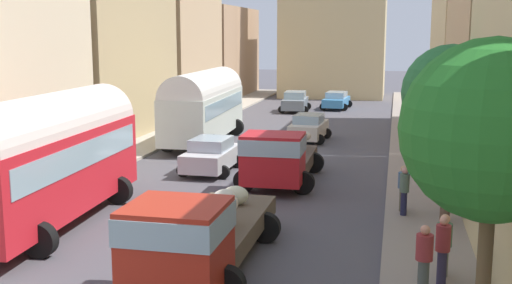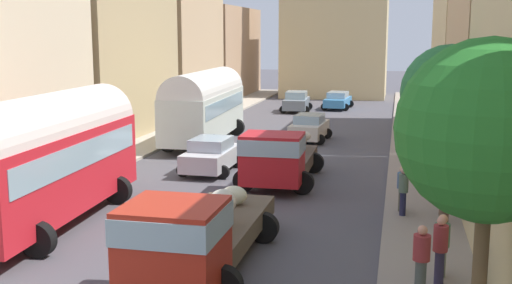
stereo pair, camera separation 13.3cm
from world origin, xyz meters
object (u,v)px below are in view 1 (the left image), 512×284
car_2 (211,155)px  pedestrian_1 (444,243)px  parked_bus_0 (48,154)px  car_0 (309,127)px  car_1 (336,100)px  pedestrian_0 (404,189)px  pedestrian_3 (424,258)px  parked_bus_1 (204,104)px  cargo_truck_1 (279,156)px  car_3 (295,101)px  pedestrian_4 (403,187)px  pedestrian_2 (443,248)px  cargo_truck_0 (197,232)px

car_2 → pedestrian_1: 14.31m
parked_bus_0 → car_0: 19.13m
car_0 → car_1: 16.43m
pedestrian_0 → pedestrian_3: pedestrian_3 is taller
parked_bus_1 → cargo_truck_1: size_ratio=1.50×
car_3 → pedestrian_0: size_ratio=2.39×
car_0 → pedestrian_1: size_ratio=2.25×
pedestrian_4 → pedestrian_2: bearing=-82.3°
cargo_truck_1 → parked_bus_1: bearing=123.2°
car_0 → pedestrian_1: (6.19, -20.26, 0.20)m
cargo_truck_0 → pedestrian_0: (5.12, 6.52, -0.22)m
car_3 → pedestrian_0: pedestrian_0 is taller
car_0 → car_1: (0.05, 16.43, -0.06)m
pedestrian_0 → pedestrian_4: size_ratio=1.03×
parked_bus_1 → cargo_truck_1: bearing=-56.8°
parked_bus_0 → car_2: 9.32m
pedestrian_0 → pedestrian_4: (-0.02, 0.49, -0.04)m
cargo_truck_0 → pedestrian_3: cargo_truck_0 is taller
cargo_truck_0 → car_0: bearing=90.4°
car_2 → parked_bus_1: bearing=109.5°
parked_bus_1 → car_3: parked_bus_1 is taller
pedestrian_1 → pedestrian_3: bearing=-112.2°
car_0 → car_1: car_0 is taller
car_3 → pedestrian_3: size_ratio=2.32×
parked_bus_1 → cargo_truck_0: 20.34m
cargo_truck_0 → car_2: cargo_truck_0 is taller
car_0 → pedestrian_3: (5.65, -21.57, 0.24)m
pedestrian_1 → parked_bus_0: bearing=170.0°
parked_bus_1 → car_1: parked_bus_1 is taller
parked_bus_0 → pedestrian_3: (11.54, -3.44, -1.34)m
car_1 → pedestrian_1: (6.13, -36.69, 0.26)m
pedestrian_0 → pedestrian_2: (0.84, -5.92, 0.04)m
parked_bus_1 → pedestrian_4: 16.62m
car_1 → car_3: (-3.06, -2.59, 0.09)m
car_1 → pedestrian_4: bearing=-80.5°
pedestrian_0 → parked_bus_1: bearing=130.3°
parked_bus_1 → car_1: size_ratio=2.23×
parked_bus_1 → pedestrian_2: size_ratio=5.31×
parked_bus_0 → pedestrian_2: parked_bus_0 is taller
cargo_truck_0 → car_2: bearing=105.0°
parked_bus_1 → car_1: 19.38m
parked_bus_1 → cargo_truck_0: size_ratio=1.32×
cargo_truck_0 → parked_bus_0: bearing=151.0°
car_1 → pedestrian_3: size_ratio=2.42×
parked_bus_0 → pedestrian_2: 12.37m
parked_bus_0 → pedestrian_4: size_ratio=5.37×
parked_bus_1 → pedestrian_0: size_ratio=5.56×
car_3 → pedestrian_3: pedestrian_3 is taller
parked_bus_1 → car_2: bearing=-70.5°
parked_bus_0 → pedestrian_0: (11.16, 3.18, -1.34)m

